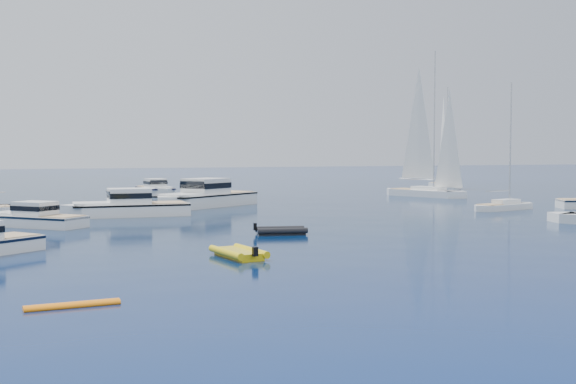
% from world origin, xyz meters
% --- Properties ---
extents(ground, '(400.00, 400.00, 0.00)m').
position_xyz_m(ground, '(0.00, 0.00, 0.00)').
color(ground, navy).
rests_on(ground, ground).
extents(motor_cruiser_centre, '(11.09, 3.66, 2.89)m').
position_xyz_m(motor_cruiser_centre, '(-11.48, 34.59, 0.00)').
color(motor_cruiser_centre, white).
rests_on(motor_cruiser_centre, ground).
extents(motor_cruiser_far_l, '(7.98, 7.93, 2.26)m').
position_xyz_m(motor_cruiser_far_l, '(-18.87, 28.52, 0.00)').
color(motor_cruiser_far_l, white).
rests_on(motor_cruiser_far_l, ground).
extents(motor_cruiser_distant, '(12.95, 10.76, 3.42)m').
position_xyz_m(motor_cruiser_distant, '(-2.99, 42.37, 0.00)').
color(motor_cruiser_distant, silver).
rests_on(motor_cruiser_distant, ground).
extents(motor_cruiser_horizon, '(3.78, 9.59, 2.45)m').
position_xyz_m(motor_cruiser_horizon, '(-3.56, 63.56, 0.00)').
color(motor_cruiser_horizon, silver).
rests_on(motor_cruiser_horizon, ground).
extents(sailboat_centre, '(8.34, 4.26, 11.87)m').
position_xyz_m(sailboat_centre, '(21.27, 29.03, 0.00)').
color(sailboat_centre, silver).
rests_on(sailboat_centre, ground).
extents(sailboat_sails_r, '(7.38, 12.04, 17.30)m').
position_xyz_m(sailboat_sails_r, '(24.90, 48.39, 0.00)').
color(sailboat_sails_r, white).
rests_on(sailboat_sails_r, ground).
extents(sailboat_sails_far, '(5.20, 10.35, 14.73)m').
position_xyz_m(sailboat_sails_far, '(37.65, 64.14, 0.00)').
color(sailboat_sails_far, silver).
rests_on(sailboat_sails_far, ground).
extents(tender_yellow, '(2.55, 4.07, 0.95)m').
position_xyz_m(tender_yellow, '(-9.84, 8.98, 0.00)').
color(tender_yellow, '#D8BB0C').
rests_on(tender_yellow, ground).
extents(tender_grey_near, '(3.65, 2.48, 0.95)m').
position_xyz_m(tender_grey_near, '(-4.29, 17.81, 0.00)').
color(tender_grey_near, black).
rests_on(tender_grey_near, ground).
extents(tender_grey_far, '(3.66, 2.03, 0.95)m').
position_xyz_m(tender_grey_far, '(-20.27, 45.41, 0.00)').
color(tender_grey_far, black).
rests_on(tender_grey_far, ground).
extents(kayak_orange, '(3.23, 0.79, 0.30)m').
position_xyz_m(kayak_orange, '(-18.61, -0.26, 0.00)').
color(kayak_orange, orange).
rests_on(kayak_orange, ground).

